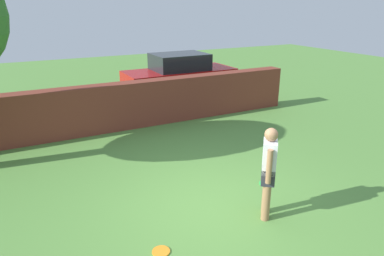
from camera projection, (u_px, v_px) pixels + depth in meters
ground_plane at (214, 207)px, 6.32m from camera, size 40.00×40.00×0.00m
brick_wall at (76, 112)px, 9.56m from camera, size 13.92×0.50×1.35m
person at (268, 169)px, 5.78m from camera, size 0.40×0.44×1.62m
car at (180, 76)px, 13.32m from camera, size 4.21×1.95×1.72m
frisbee_green at (266, 183)px, 7.14m from camera, size 0.27×0.27×0.02m
frisbee_orange at (161, 252)px, 5.18m from camera, size 0.27×0.27×0.02m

